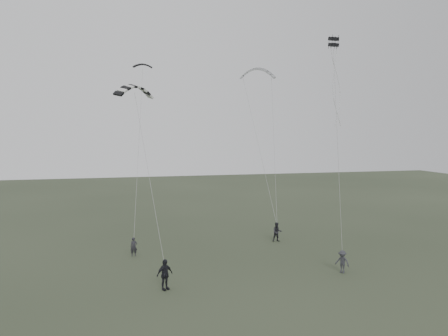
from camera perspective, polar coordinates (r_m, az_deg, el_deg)
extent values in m
plane|color=#2F3826|center=(30.90, 0.69, -13.93)|extent=(140.00, 140.00, 0.00)
imported|color=#222227|center=(36.09, -11.70, -10.04)|extent=(0.58, 0.41, 1.51)
imported|color=black|center=(40.14, 6.95, -8.30)|extent=(0.92, 0.76, 1.75)
imported|color=black|center=(28.36, -7.75, -13.62)|extent=(1.23, 0.96, 1.95)
imported|color=#2D2D32|center=(32.40, 15.19, -11.73)|extent=(1.09, 1.19, 1.61)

